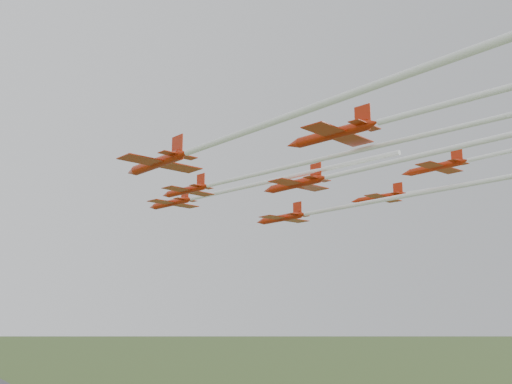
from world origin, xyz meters
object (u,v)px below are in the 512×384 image
jet_row3_mid (372,167)px  jet_row3_right (448,187)px  jet_row2_left (275,170)px  jet_row4_left (429,109)px  jet_lead (213,194)px  jet_row2_right (344,207)px  jet_row3_left (231,137)px

jet_row3_mid → jet_row3_right: (18.90, 3.24, 0.25)m
jet_row2_left → jet_row4_left: bearing=-101.7°
jet_lead → jet_row3_mid: size_ratio=0.90×
jet_row2_right → jet_row4_left: 36.70m
jet_row3_left → jet_row3_mid: 25.53m
jet_row3_left → jet_row3_mid: jet_row3_mid is taller
jet_row3_left → jet_row4_left: bearing=-52.5°
jet_row4_left → jet_row3_right: bearing=23.1°
jet_lead → jet_row3_left: bearing=-128.6°
jet_row3_left → jet_row4_left: size_ratio=1.16×
jet_row2_left → jet_row3_right: size_ratio=1.27×
jet_row3_right → jet_row2_right: bearing=127.1°
jet_lead → jet_row2_right: jet_lead is taller
jet_lead → jet_row2_right: 22.56m
jet_row3_mid → jet_row2_right: bearing=53.7°
jet_row4_left → jet_row3_left: bearing=123.5°
jet_row3_mid → jet_row4_left: 22.06m
jet_row3_right → jet_row4_left: jet_row3_right is taller
jet_row2_right → jet_row3_right: (12.24, -9.77, 2.76)m
jet_row2_right → jet_row3_mid: bearing=-125.1°
jet_lead → jet_row3_mid: 31.83m
jet_row2_right → jet_row3_right: size_ratio=1.19×
jet_row3_right → jet_row3_mid: bearing=175.4°
jet_row3_left → jet_row4_left: (13.29, -12.59, 1.57)m
jet_row3_left → jet_row2_left: bearing=31.6°
jet_lead → jet_row3_mid: (6.11, -31.21, -1.31)m
jet_lead → jet_row3_left: (-18.56, -37.51, -3.27)m
jet_row4_left → jet_lead: bearing=70.9°
jet_row3_right → jet_row4_left: 37.51m
jet_row4_left → jet_row2_right: bearing=47.5°
jet_row3_left → jet_row3_right: jet_row3_right is taller
jet_row3_left → jet_row2_right: bearing=22.6°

